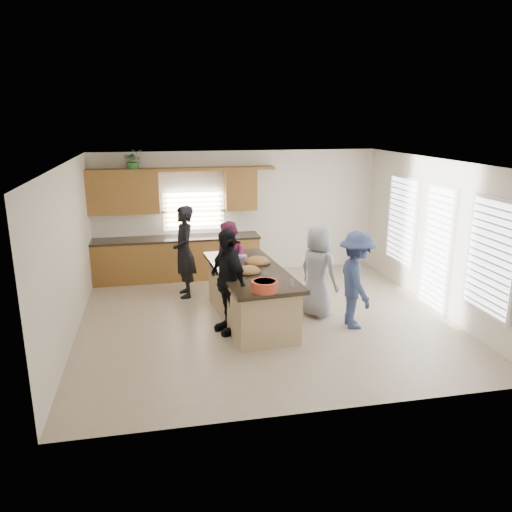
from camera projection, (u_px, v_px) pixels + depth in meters
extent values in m
plane|color=tan|center=(265.00, 319.00, 9.00)|extent=(6.50, 6.50, 0.00)
cube|color=silver|center=(237.00, 213.00, 11.46)|extent=(6.50, 0.02, 2.80)
cube|color=silver|center=(321.00, 306.00, 5.80)|extent=(6.50, 0.02, 2.80)
cube|color=silver|center=(68.00, 254.00, 8.01)|extent=(0.02, 6.00, 2.80)
cube|color=silver|center=(436.00, 235.00, 9.25)|extent=(0.02, 6.00, 2.80)
cube|color=white|center=(266.00, 162.00, 8.25)|extent=(6.50, 6.00, 0.02)
cube|color=olive|center=(177.00, 259.00, 11.15)|extent=(3.65, 0.62, 0.90)
cube|color=black|center=(176.00, 239.00, 11.02)|extent=(3.70, 0.65, 0.05)
cube|color=olive|center=(123.00, 193.00, 10.67)|extent=(1.50, 0.36, 0.90)
cube|color=olive|center=(241.00, 190.00, 11.15)|extent=(0.70, 0.36, 0.90)
cube|color=olive|center=(182.00, 169.00, 10.78)|extent=(4.05, 0.40, 0.06)
cube|color=brown|center=(194.00, 211.00, 11.21)|extent=(1.35, 0.08, 0.85)
cube|color=white|center=(402.00, 220.00, 10.46)|extent=(0.06, 1.10, 1.75)
cube|color=white|center=(437.00, 249.00, 9.21)|extent=(0.06, 0.85, 2.25)
cube|color=white|center=(490.00, 257.00, 7.72)|extent=(0.06, 1.10, 1.75)
cube|color=tan|center=(250.00, 297.00, 8.86)|extent=(1.22, 2.58, 0.88)
cube|color=black|center=(250.00, 271.00, 8.73)|extent=(1.39, 2.79, 0.07)
cube|color=black|center=(250.00, 317.00, 8.97)|extent=(1.14, 2.49, 0.08)
cylinder|color=black|center=(249.00, 272.00, 8.53)|extent=(0.44, 0.44, 0.02)
ellipsoid|color=#B17937|center=(249.00, 271.00, 8.52)|extent=(0.40, 0.40, 0.18)
cylinder|color=black|center=(258.00, 263.00, 9.07)|extent=(0.48, 0.48, 0.02)
ellipsoid|color=#B17937|center=(258.00, 262.00, 9.07)|extent=(0.43, 0.43, 0.19)
cylinder|color=black|center=(227.00, 262.00, 9.12)|extent=(0.38, 0.38, 0.02)
ellipsoid|color=tan|center=(227.00, 261.00, 9.12)|extent=(0.34, 0.34, 0.15)
cylinder|color=#C03D23|center=(265.00, 286.00, 7.60)|extent=(0.41, 0.41, 0.16)
cylinder|color=beige|center=(265.00, 282.00, 7.58)|extent=(0.33, 0.33, 0.04)
cylinder|color=white|center=(292.00, 283.00, 7.86)|extent=(0.07, 0.07, 0.10)
cylinder|color=#CA9AE0|center=(242.00, 256.00, 9.45)|extent=(0.20, 0.20, 0.05)
cylinder|color=silver|center=(232.00, 249.00, 9.73)|extent=(0.10, 0.10, 0.17)
imported|color=#316F2C|center=(134.00, 160.00, 10.53)|extent=(0.46, 0.42, 0.47)
imported|color=black|center=(184.00, 252.00, 9.94)|extent=(0.50, 0.71, 1.85)
imported|color=maroon|center=(229.00, 263.00, 9.59)|extent=(0.81, 0.92, 1.61)
imported|color=black|center=(228.00, 281.00, 8.26)|extent=(0.78, 1.13, 1.78)
imported|color=navy|center=(356.00, 280.00, 8.48)|extent=(0.73, 1.14, 1.69)
imported|color=gray|center=(318.00, 271.00, 8.97)|extent=(0.86, 0.97, 1.68)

